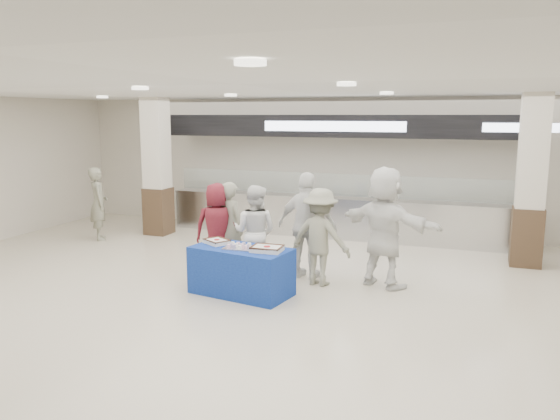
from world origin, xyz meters
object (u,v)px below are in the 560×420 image
at_px(soldier_b, 320,237).
at_px(soldier_bg, 99,204).
at_px(sheet_cake_right, 267,248).
at_px(display_table, 241,271).
at_px(civilian_white, 385,227).
at_px(cupcake_tray, 239,246).
at_px(chef_short, 307,226).
at_px(civilian_maroon, 217,228).
at_px(chef_tall, 255,232).
at_px(sheet_cake_left, 217,241).
at_px(soldier_a, 231,227).

distance_m(soldier_b, soldier_bg, 5.82).
height_order(sheet_cake_right, soldier_bg, soldier_bg).
relative_size(display_table, civilian_white, 0.78).
bearing_deg(sheet_cake_right, cupcake_tray, 177.16).
height_order(cupcake_tray, chef_short, chef_short).
relative_size(display_table, civilian_maroon, 0.96).
height_order(chef_tall, civilian_white, civilian_white).
xyz_separation_m(sheet_cake_left, civilian_maroon, (-0.43, 0.87, 0.02)).
xyz_separation_m(chef_tall, chef_short, (0.85, 0.31, 0.11)).
distance_m(sheet_cake_left, soldier_b, 1.70).
relative_size(chef_tall, soldier_bg, 0.99).
xyz_separation_m(sheet_cake_right, soldier_bg, (-5.07, 2.47, 0.03)).
bearing_deg(sheet_cake_right, display_table, 172.24).
height_order(display_table, soldier_a, soldier_a).
distance_m(sheet_cake_left, soldier_a, 1.04).
bearing_deg(soldier_a, soldier_bg, 5.04).
relative_size(display_table, soldier_a, 0.95).
height_order(sheet_cake_left, chef_tall, chef_tall).
height_order(display_table, chef_tall, chef_tall).
xyz_separation_m(cupcake_tray, civilian_white, (2.05, 1.23, 0.21)).
bearing_deg(display_table, sheet_cake_left, 175.05).
bearing_deg(display_table, civilian_white, 39.96).
height_order(chef_short, soldier_bg, chef_short).
xyz_separation_m(civilian_maroon, civilian_white, (2.95, 0.19, 0.18)).
bearing_deg(soldier_bg, sheet_cake_left, -161.84).
height_order(soldier_b, soldier_bg, soldier_bg).
height_order(sheet_cake_right, soldier_a, soldier_a).
distance_m(display_table, chef_tall, 1.00).
distance_m(civilian_maroon, soldier_bg, 3.95).
bearing_deg(chef_short, soldier_bg, -5.70).
relative_size(civilian_maroon, chef_tall, 1.00).
bearing_deg(sheet_cake_left, chef_short, 42.07).
bearing_deg(chef_tall, civilian_white, -172.52).
distance_m(cupcake_tray, chef_short, 1.44).
height_order(sheet_cake_left, soldier_b, soldier_b).
bearing_deg(civilian_white, sheet_cake_left, 47.46).
bearing_deg(soldier_bg, civilian_maroon, -153.77).
bearing_deg(soldier_b, chef_short, -32.42).
distance_m(sheet_cake_right, civilian_maroon, 1.74).
relative_size(sheet_cake_right, civilian_maroon, 0.29).
xyz_separation_m(civilian_maroon, soldier_b, (1.94, -0.09, -0.00)).
relative_size(sheet_cake_right, soldier_bg, 0.29).
height_order(sheet_cake_right, civilian_maroon, civilian_maroon).
distance_m(sheet_cake_right, soldier_a, 1.68).
bearing_deg(cupcake_tray, civilian_maroon, 130.91).
bearing_deg(civilian_white, soldier_bg, 14.16).
bearing_deg(sheet_cake_left, civilian_maroon, 116.40).
height_order(sheet_cake_right, soldier_b, soldier_b).
height_order(cupcake_tray, civilian_white, civilian_white).
xyz_separation_m(soldier_a, civilian_white, (2.74, 0.05, 0.18)).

